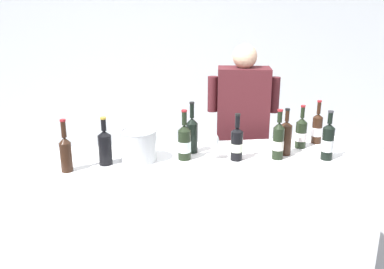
{
  "coord_description": "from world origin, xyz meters",
  "views": [
    {
      "loc": [
        -0.46,
        -2.56,
        1.97
      ],
      "look_at": [
        -0.14,
        0.0,
        1.15
      ],
      "focal_mm": 38.61,
      "sensor_mm": 36.0,
      "label": 1
    }
  ],
  "objects_px": {
    "wine_bottle_3": "(301,133)",
    "wine_bottle_5": "(286,137)",
    "wine_bottle_0": "(66,152)",
    "wine_bottle_4": "(192,134)",
    "wine_bottle_6": "(105,146)",
    "wine_bottle_8": "(278,140)",
    "wine_glass": "(213,142)",
    "person_server": "(241,149)",
    "wine_bottle_2": "(184,142)",
    "wine_bottle_1": "(237,143)",
    "wine_bottle_9": "(328,141)",
    "ice_bucket": "(139,145)",
    "wine_bottle_7": "(317,128)"
  },
  "relations": [
    {
      "from": "wine_bottle_6",
      "to": "wine_bottle_8",
      "type": "distance_m",
      "value": 1.11
    },
    {
      "from": "wine_bottle_9",
      "to": "wine_bottle_4",
      "type": "bearing_deg",
      "value": 164.12
    },
    {
      "from": "wine_bottle_1",
      "to": "wine_bottle_7",
      "type": "distance_m",
      "value": 0.71
    },
    {
      "from": "wine_bottle_8",
      "to": "wine_bottle_0",
      "type": "bearing_deg",
      "value": -177.98
    },
    {
      "from": "wine_bottle_2",
      "to": "wine_bottle_4",
      "type": "xyz_separation_m",
      "value": [
        0.06,
        0.12,
        0.01
      ]
    },
    {
      "from": "wine_bottle_4",
      "to": "wine_bottle_8",
      "type": "bearing_deg",
      "value": -19.6
    },
    {
      "from": "wine_bottle_2",
      "to": "ice_bucket",
      "type": "bearing_deg",
      "value": 177.5
    },
    {
      "from": "wine_bottle_0",
      "to": "wine_bottle_3",
      "type": "height_order",
      "value": "wine_bottle_0"
    },
    {
      "from": "wine_bottle_9",
      "to": "ice_bucket",
      "type": "relative_size",
      "value": 1.4
    },
    {
      "from": "wine_bottle_9",
      "to": "wine_bottle_0",
      "type": "bearing_deg",
      "value": 179.87
    },
    {
      "from": "person_server",
      "to": "wine_bottle_6",
      "type": "bearing_deg",
      "value": -147.27
    },
    {
      "from": "wine_bottle_8",
      "to": "wine_glass",
      "type": "xyz_separation_m",
      "value": [
        -0.42,
        0.04,
        -0.0
      ]
    },
    {
      "from": "wine_bottle_6",
      "to": "wine_bottle_7",
      "type": "xyz_separation_m",
      "value": [
        1.49,
        0.24,
        -0.01
      ]
    },
    {
      "from": "wine_bottle_6",
      "to": "wine_glass",
      "type": "bearing_deg",
      "value": -0.35
    },
    {
      "from": "wine_bottle_1",
      "to": "wine_glass",
      "type": "distance_m",
      "value": 0.15
    },
    {
      "from": "wine_glass",
      "to": "person_server",
      "type": "bearing_deg",
      "value": 61.93
    },
    {
      "from": "wine_bottle_6",
      "to": "wine_bottle_8",
      "type": "bearing_deg",
      "value": -2.12
    },
    {
      "from": "ice_bucket",
      "to": "wine_bottle_7",
      "type": "bearing_deg",
      "value": 8.69
    },
    {
      "from": "wine_bottle_6",
      "to": "wine_bottle_8",
      "type": "xyz_separation_m",
      "value": [
        1.11,
        -0.04,
        0.01
      ]
    },
    {
      "from": "ice_bucket",
      "to": "wine_bottle_4",
      "type": "bearing_deg",
      "value": 17.21
    },
    {
      "from": "wine_bottle_6",
      "to": "wine_bottle_8",
      "type": "height_order",
      "value": "wine_bottle_8"
    },
    {
      "from": "wine_bottle_1",
      "to": "ice_bucket",
      "type": "height_order",
      "value": "wine_bottle_1"
    },
    {
      "from": "wine_bottle_9",
      "to": "person_server",
      "type": "distance_m",
      "value": 0.91
    },
    {
      "from": "wine_bottle_4",
      "to": "ice_bucket",
      "type": "height_order",
      "value": "wine_bottle_4"
    },
    {
      "from": "wine_bottle_3",
      "to": "wine_bottle_5",
      "type": "height_order",
      "value": "wine_bottle_5"
    },
    {
      "from": "wine_bottle_4",
      "to": "wine_bottle_6",
      "type": "distance_m",
      "value": 0.59
    },
    {
      "from": "wine_glass",
      "to": "wine_bottle_5",
      "type": "bearing_deg",
      "value": 4.18
    },
    {
      "from": "wine_bottle_0",
      "to": "wine_bottle_8",
      "type": "distance_m",
      "value": 1.33
    },
    {
      "from": "wine_bottle_6",
      "to": "wine_bottle_5",
      "type": "bearing_deg",
      "value": 1.56
    },
    {
      "from": "wine_bottle_3",
      "to": "wine_bottle_4",
      "type": "distance_m",
      "value": 0.77
    },
    {
      "from": "wine_bottle_4",
      "to": "wine_bottle_5",
      "type": "xyz_separation_m",
      "value": [
        0.62,
        -0.12,
        -0.01
      ]
    },
    {
      "from": "person_server",
      "to": "wine_bottle_1",
      "type": "bearing_deg",
      "value": -106.86
    },
    {
      "from": "wine_bottle_0",
      "to": "wine_bottle_1",
      "type": "xyz_separation_m",
      "value": [
        1.06,
        0.06,
        -0.01
      ]
    },
    {
      "from": "wine_bottle_1",
      "to": "wine_bottle_9",
      "type": "xyz_separation_m",
      "value": [
        0.59,
        -0.06,
        0.01
      ]
    },
    {
      "from": "wine_glass",
      "to": "wine_bottle_6",
      "type": "bearing_deg",
      "value": 179.65
    },
    {
      "from": "wine_bottle_5",
      "to": "wine_glass",
      "type": "relative_size",
      "value": 1.78
    },
    {
      "from": "wine_bottle_1",
      "to": "ice_bucket",
      "type": "distance_m",
      "value": 0.63
    },
    {
      "from": "wine_bottle_8",
      "to": "wine_bottle_9",
      "type": "height_order",
      "value": "wine_bottle_8"
    },
    {
      "from": "wine_bottle_0",
      "to": "wine_bottle_4",
      "type": "bearing_deg",
      "value": 16.81
    },
    {
      "from": "wine_bottle_0",
      "to": "wine_bottle_7",
      "type": "height_order",
      "value": "wine_bottle_0"
    },
    {
      "from": "wine_bottle_8",
      "to": "person_server",
      "type": "bearing_deg",
      "value": 94.68
    },
    {
      "from": "wine_bottle_0",
      "to": "wine_bottle_8",
      "type": "xyz_separation_m",
      "value": [
        1.33,
        0.05,
        0.0
      ]
    },
    {
      "from": "wine_bottle_3",
      "to": "wine_bottle_7",
      "type": "distance_m",
      "value": 0.17
    },
    {
      "from": "wine_glass",
      "to": "wine_bottle_7",
      "type": "bearing_deg",
      "value": 16.63
    },
    {
      "from": "wine_bottle_1",
      "to": "wine_bottle_3",
      "type": "bearing_deg",
      "value": 19.97
    },
    {
      "from": "wine_bottle_2",
      "to": "wine_glass",
      "type": "relative_size",
      "value": 1.85
    },
    {
      "from": "wine_bottle_0",
      "to": "person_server",
      "type": "xyz_separation_m",
      "value": [
        1.27,
        0.76,
        -0.31
      ]
    },
    {
      "from": "wine_bottle_4",
      "to": "wine_glass",
      "type": "bearing_deg",
      "value": -52.41
    },
    {
      "from": "wine_bottle_8",
      "to": "ice_bucket",
      "type": "relative_size",
      "value": 1.42
    },
    {
      "from": "wine_bottle_5",
      "to": "wine_bottle_6",
      "type": "height_order",
      "value": "wine_bottle_5"
    }
  ]
}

